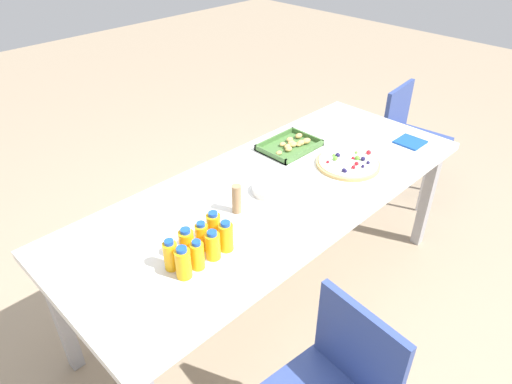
{
  "coord_description": "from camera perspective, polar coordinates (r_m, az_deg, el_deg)",
  "views": [
    {
      "loc": [
        -1.42,
        -1.29,
        2.01
      ],
      "look_at": [
        -0.11,
        0.02,
        0.77
      ],
      "focal_mm": 32.26,
      "sensor_mm": 36.0,
      "label": 1
    }
  ],
  "objects": [
    {
      "name": "juice_bottle_3",
      "position": [
        1.89,
        -3.74,
        -5.53
      ],
      "size": [
        0.06,
        0.06,
        0.14
      ],
      "color": "#F8AD14",
      "rests_on": "party_table"
    },
    {
      "name": "ground_plane",
      "position": [
        2.78,
        1.93,
        -12.5
      ],
      "size": [
        12.0,
        12.0,
        0.0
      ],
      "primitive_type": "plane",
      "color": "gray"
    },
    {
      "name": "snack_tray",
      "position": [
        2.66,
        4.34,
        5.77
      ],
      "size": [
        0.33,
        0.24,
        0.04
      ],
      "color": "#477238",
      "rests_on": "party_table"
    },
    {
      "name": "napkin_stack",
      "position": [
        2.86,
        18.57,
        5.91
      ],
      "size": [
        0.15,
        0.15,
        0.01
      ],
      "primitive_type": "cube",
      "color": "#194CA5",
      "rests_on": "party_table"
    },
    {
      "name": "juice_bottle_6",
      "position": [
        1.9,
        -6.74,
        -5.5
      ],
      "size": [
        0.05,
        0.05,
        0.13
      ],
      "color": "#F9AC14",
      "rests_on": "party_table"
    },
    {
      "name": "cardboard_tube",
      "position": [
        2.09,
        -2.42,
        -0.88
      ],
      "size": [
        0.04,
        0.04,
        0.14
      ],
      "primitive_type": "cylinder",
      "color": "#9E7A56",
      "rests_on": "party_table"
    },
    {
      "name": "juice_bottle_0",
      "position": [
        1.79,
        -9.02,
        -8.7
      ],
      "size": [
        0.06,
        0.06,
        0.14
      ],
      "color": "#F9AB14",
      "rests_on": "party_table"
    },
    {
      "name": "juice_bottle_4",
      "position": [
        1.83,
        -10.53,
        -7.72
      ],
      "size": [
        0.06,
        0.06,
        0.14
      ],
      "color": "#F8AC14",
      "rests_on": "party_table"
    },
    {
      "name": "juice_bottle_1",
      "position": [
        1.82,
        -7.27,
        -7.79
      ],
      "size": [
        0.05,
        0.05,
        0.13
      ],
      "color": "#F8AF14",
      "rests_on": "party_table"
    },
    {
      "name": "juice_bottle_7",
      "position": [
        1.94,
        -5.26,
        -4.4
      ],
      "size": [
        0.06,
        0.06,
        0.15
      ],
      "color": "#F8AF14",
      "rests_on": "party_table"
    },
    {
      "name": "juice_bottle_2",
      "position": [
        1.86,
        -5.37,
        -6.62
      ],
      "size": [
        0.06,
        0.06,
        0.13
      ],
      "color": "#F8AD14",
      "rests_on": "party_table"
    },
    {
      "name": "fruit_pizza",
      "position": [
        2.53,
        11.36,
        3.52
      ],
      "size": [
        0.34,
        0.34,
        0.05
      ],
      "color": "tan",
      "rests_on": "party_table"
    },
    {
      "name": "party_table",
      "position": [
        2.33,
        2.24,
        -0.8
      ],
      "size": [
        2.24,
        0.89,
        0.75
      ],
      "color": "silver",
      "rests_on": "ground_plane"
    },
    {
      "name": "plate_stack",
      "position": [
        2.26,
        1.82,
        0.37
      ],
      "size": [
        0.18,
        0.18,
        0.03
      ],
      "color": "silver",
      "rests_on": "party_table"
    },
    {
      "name": "chair_end",
      "position": [
        3.56,
        18.45,
        6.96
      ],
      "size": [
        0.44,
        0.44,
        0.83
      ],
      "rotation": [
        0.0,
        0.0,
        3.24
      ],
      "color": "#33478C",
      "rests_on": "ground_plane"
    },
    {
      "name": "juice_bottle_5",
      "position": [
        1.86,
        -8.58,
        -6.47
      ],
      "size": [
        0.06,
        0.06,
        0.15
      ],
      "color": "#FBAF14",
      "rests_on": "party_table"
    }
  ]
}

